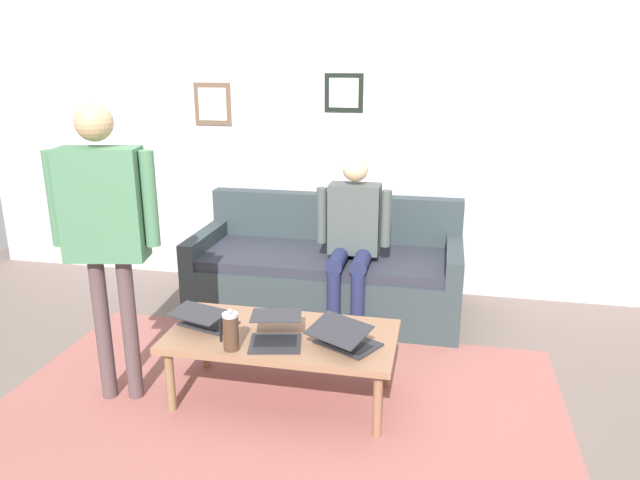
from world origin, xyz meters
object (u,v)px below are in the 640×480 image
object	(u,v)px
coffee_table	(282,340)
laptop_left	(276,333)
couch	(327,274)
laptop_right	(345,339)
person_standing	(104,219)
laptop_center	(205,320)
french_press	(231,331)
person_seated	(353,232)

from	to	relation	value
coffee_table	laptop_left	xyz separation A→B (m)	(0.01, 0.11, 0.09)
couch	laptop_right	xyz separation A→B (m)	(-0.38, 1.43, 0.16)
laptop_right	couch	bearing A→B (deg)	-74.98
laptop_left	person_standing	xyz separation A→B (m)	(0.94, 0.08, 0.64)
laptop_center	french_press	size ratio (longest dim) A/B	1.62
person_standing	laptop_center	bearing A→B (deg)	-159.38
couch	laptop_left	xyz separation A→B (m)	(0.01, 1.45, 0.17)
couch	coffee_table	xyz separation A→B (m)	(-0.00, 1.34, 0.08)
french_press	person_seated	distance (m)	1.45
coffee_table	person_seated	size ratio (longest dim) A/B	1.03
laptop_left	couch	bearing A→B (deg)	-90.23
laptop_center	laptop_right	bearing A→B (deg)	174.62
couch	person_seated	size ratio (longest dim) A/B	1.63
coffee_table	laptop_center	xyz separation A→B (m)	(0.47, 0.00, 0.08)
laptop_center	laptop_right	xyz separation A→B (m)	(-0.85, 0.08, 0.00)
coffee_table	person_standing	world-z (taller)	person_standing
coffee_table	person_seated	xyz separation A→B (m)	(-0.24, -1.12, 0.35)
coffee_table	person_seated	world-z (taller)	person_seated
laptop_left	laptop_center	bearing A→B (deg)	-12.29
couch	person_seated	bearing A→B (deg)	136.29
person_standing	person_seated	size ratio (longest dim) A/B	1.35
couch	laptop_right	size ratio (longest dim) A/B	4.79
coffee_table	laptop_right	xyz separation A→B (m)	(-0.38, 0.09, 0.09)
couch	coffee_table	distance (m)	1.35
laptop_left	french_press	distance (m)	0.26
french_press	person_seated	world-z (taller)	person_seated
couch	person_standing	world-z (taller)	person_standing
couch	laptop_left	distance (m)	1.46
laptop_left	person_standing	world-z (taller)	person_standing
laptop_center	laptop_right	distance (m)	0.86
laptop_center	french_press	bearing A→B (deg)	136.14
couch	laptop_left	bearing A→B (deg)	89.77
laptop_center	person_seated	xyz separation A→B (m)	(-0.71, -1.12, 0.26)
coffee_table	laptop_center	bearing A→B (deg)	0.57
coffee_table	couch	bearing A→B (deg)	-89.94
laptop_center	person_seated	distance (m)	1.35
laptop_center	french_press	xyz separation A→B (m)	(-0.25, 0.24, 0.07)
laptop_left	person_standing	bearing A→B (deg)	4.71
laptop_left	person_seated	world-z (taller)	person_seated
coffee_table	french_press	bearing A→B (deg)	48.74
laptop_center	person_standing	world-z (taller)	person_standing
coffee_table	person_standing	distance (m)	1.20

